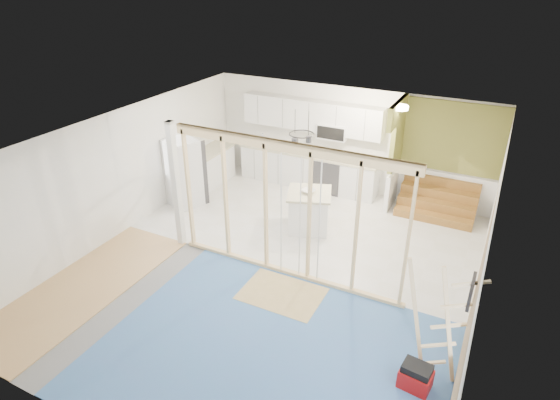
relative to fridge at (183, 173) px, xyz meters
The scene contains 17 objects.
room 3.43m from the fridge, 24.96° to the right, with size 7.01×8.01×2.61m.
floor_overlays 3.53m from the fridge, 23.52° to the right, with size 7.00×8.00×0.03m.
stud_frame 3.29m from the fridge, 26.59° to the right, with size 4.66×0.14×2.60m.
base_cabinets 2.45m from the fridge, 52.75° to the left, with size 4.45×2.24×0.93m.
upper_cabinets 3.42m from the fridge, 46.83° to the left, with size 3.60×0.41×0.85m.
green_partition 5.59m from the fridge, 23.50° to the left, with size 2.25×1.51×2.60m.
pot_rack 3.05m from the fridge, ahead, with size 0.52×0.52×0.72m.
sheathing_panel 7.42m from the fridge, 27.63° to the right, with size 0.02×4.00×2.60m, color tan.
electrical_panel 7.14m from the fridge, 23.52° to the right, with size 0.04×0.30×0.40m, color #39393E.
ceiling_light 5.05m from the fridge, 19.31° to the left, with size 0.32×0.32×0.08m, color #FFEABF.
fridge is the anchor object (origin of this frame).
island 3.11m from the fridge, ahead, with size 1.16×1.16×0.88m.
bowl 3.08m from the fridge, ahead, with size 0.28×0.28×0.07m, color silver.
soap_bottle_a 2.40m from the fridge, 67.45° to the left, with size 0.13×0.13×0.33m, color silver.
soap_bottle_b 4.30m from the fridge, 32.68° to the left, with size 0.09×0.09×0.20m, color silver.
toolbox 6.81m from the fridge, 26.33° to the right, with size 0.45×0.36×0.40m.
ladder 6.77m from the fridge, 23.95° to the right, with size 1.00×0.20×1.88m.
Camera 1 is at (3.40, -6.44, 5.16)m, focal length 30.00 mm.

